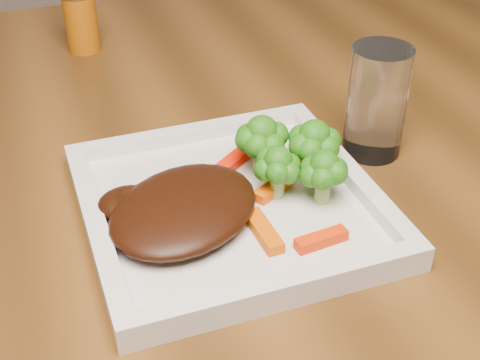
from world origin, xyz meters
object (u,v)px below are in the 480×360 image
object	(u,v)px
steak	(184,209)
spice_shaker	(81,19)
plate	(230,209)
drinking_glass	(377,102)

from	to	relation	value
steak	spice_shaker	world-z (taller)	spice_shaker
plate	drinking_glass	bearing A→B (deg)	16.64
steak	spice_shaker	xyz separation A→B (m)	(-0.02, 0.44, 0.02)
spice_shaker	drinking_glass	xyz separation A→B (m)	(0.25, -0.37, 0.01)
steak	spice_shaker	size ratio (longest dim) A/B	1.65
spice_shaker	drinking_glass	size ratio (longest dim) A/B	0.77
plate	spice_shaker	bearing A→B (deg)	99.18
plate	steak	distance (m)	0.05
drinking_glass	spice_shaker	bearing A→B (deg)	123.79
spice_shaker	drinking_glass	bearing A→B (deg)	-56.21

